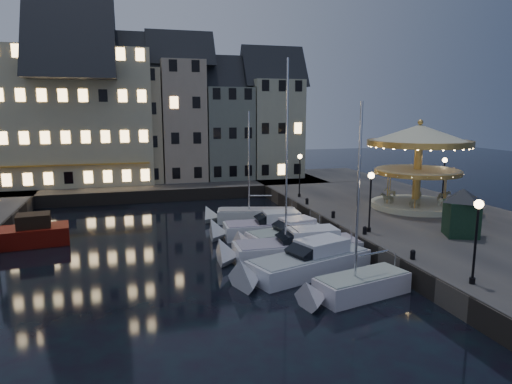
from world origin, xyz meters
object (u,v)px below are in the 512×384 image
object	(u,v)px
carousel	(419,150)
ticket_kiosk	(462,204)
red_fishing_boat	(14,237)
bollard_d	(307,201)
motorboat_b	(304,264)
motorboat_e	(265,229)
streetlamp_d	(444,174)
motorboat_c	(292,248)
streetlamp_a	(477,230)
motorboat_a	(354,288)
streetlamp_b	(370,193)
bollard_c	(333,214)
streetlamp_c	(300,169)
motorboat_d	(284,238)
bollard_b	(365,230)
motorboat_f	(250,216)
bollard_a	(413,254)

from	to	relation	value
carousel	ticket_kiosk	xyz separation A→B (m)	(-2.54, -8.69, -2.80)
red_fishing_boat	bollard_d	bearing A→B (deg)	5.95
motorboat_b	motorboat_e	size ratio (longest dim) A/B	1.07
motorboat_e	red_fishing_boat	world-z (taller)	red_fishing_boat
streetlamp_d	motorboat_c	bearing A→B (deg)	-156.80
streetlamp_a	motorboat_a	xyz separation A→B (m)	(-4.89, 2.76, -3.48)
streetlamp_b	bollard_d	world-z (taller)	streetlamp_b
motorboat_c	motorboat_e	distance (m)	5.46
streetlamp_d	bollard_c	world-z (taller)	streetlamp_d
streetlamp_d	bollard_d	bearing A→B (deg)	165.85
streetlamp_c	motorboat_d	xyz separation A→B (m)	(-5.44, -11.14, -3.38)
bollard_c	motorboat_a	distance (m)	12.54
motorboat_c	streetlamp_d	bearing A→B (deg)	23.20
motorboat_b	bollard_c	bearing A→B (deg)	54.97
bollard_c	motorboat_c	distance (m)	7.13
motorboat_b	ticket_kiosk	world-z (taller)	ticket_kiosk
ticket_kiosk	motorboat_a	bearing A→B (deg)	-155.67
streetlamp_c	motorboat_b	size ratio (longest dim) A/B	0.48
streetlamp_a	bollard_b	bearing A→B (deg)	93.61
motorboat_f	carousel	world-z (taller)	motorboat_f
carousel	motorboat_e	bearing A→B (deg)	-176.02
streetlamp_a	motorboat_b	bearing A→B (deg)	132.40
streetlamp_c	bollard_a	distance (m)	19.66
streetlamp_d	motorboat_c	distance (m)	18.87
streetlamp_a	bollard_c	world-z (taller)	streetlamp_a
streetlamp_b	motorboat_d	bearing A→B (deg)	156.59
streetlamp_b	bollard_b	size ratio (longest dim) A/B	7.32
streetlamp_a	streetlamp_c	xyz separation A→B (m)	(0.00, 23.50, 0.00)
motorboat_a	carousel	distance (m)	19.36
motorboat_a	motorboat_f	size ratio (longest dim) A/B	0.99
streetlamp_a	motorboat_e	size ratio (longest dim) A/B	0.51
streetlamp_c	streetlamp_d	distance (m)	13.04
bollard_a	motorboat_a	bearing A→B (deg)	-163.93
streetlamp_b	motorboat_e	xyz separation A→B (m)	(-5.98, 5.13, -3.37)
streetlamp_a	streetlamp_b	distance (m)	10.00
streetlamp_c	carousel	bearing A→B (deg)	-43.07
motorboat_e	ticket_kiosk	distance (m)	14.03
streetlamp_c	motorboat_e	world-z (taller)	streetlamp_c
motorboat_a	bollard_a	bearing A→B (deg)	16.07
motorboat_b	motorboat_f	size ratio (longest dim) A/B	0.84
streetlamp_a	motorboat_c	xyz separation A→B (m)	(-5.77, 9.68, -3.34)
bollard_d	bollard_b	bearing A→B (deg)	-90.00
bollard_c	streetlamp_c	bearing A→B (deg)	86.19
streetlamp_c	red_fishing_boat	distance (m)	24.97
bollard_a	bollard_d	distance (m)	16.00
streetlamp_b	streetlamp_c	distance (m)	13.50
bollard_c	motorboat_d	world-z (taller)	motorboat_d
bollard_c	streetlamp_a	bearing A→B (deg)	-87.63
bollard_b	carousel	world-z (taller)	carousel
motorboat_a	streetlamp_a	bearing A→B (deg)	-29.45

